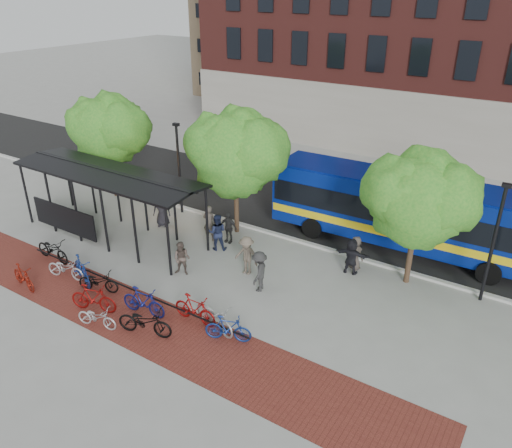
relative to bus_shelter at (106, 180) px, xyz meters
The scene contains 33 objects.
ground 8.68m from the bus_shelter, ahead, with size 160.00×160.00×0.00m, color #9E9E99.
asphalt_street 12.12m from the bus_shelter, 46.19° to the left, with size 160.00×8.00×0.01m, color black.
curb 9.74m from the bus_shelter, 28.84° to the left, with size 160.00×0.25×0.12m, color #B7B7B2.
brick_strip 8.19m from the bus_shelter, 36.40° to the right, with size 24.00×3.00×0.01m, color maroon.
bike_rack_rail 6.74m from the bus_shelter, 36.84° to the right, with size 12.00×0.05×0.95m, color black.
bus_shelter is the anchor object (origin of this frame).
tree_a 5.52m from the bus_shelter, 134.60° to the left, with size 4.90×4.00×6.18m.
tree_b 6.64m from the bus_shelter, 36.21° to the left, with size 5.15×4.20×6.47m.
tree_c 14.77m from the bus_shelter, 15.06° to the left, with size 4.66×3.80×5.92m.
lamp_post_left 4.24m from the bus_shelter, 74.47° to the left, with size 0.35×0.20×5.12m.
lamp_post_right 17.61m from the bus_shelter, 13.39° to the left, with size 0.35×0.20×5.12m.
bus 14.62m from the bus_shelter, 27.84° to the left, with size 13.14×3.40×3.53m.
bike_0 4.15m from the bus_shelter, 96.73° to the right, with size 0.74×2.11×1.11m, color black.
bike_1 6.07m from the bus_shelter, 84.22° to the right, with size 0.50×1.78×1.07m, color maroon.
bike_2 4.97m from the bus_shelter, 70.68° to the right, with size 0.66×1.88×0.99m, color #BCBCBF.
bike_3 5.13m from the bus_shelter, 59.05° to the right, with size 0.57×2.02×1.21m, color navy.
bike_4 5.84m from the bus_shelter, 49.18° to the right, with size 0.63×1.80×0.95m, color black.
bike_5 7.10m from the bus_shelter, 49.02° to the right, with size 0.56×1.98×1.19m, color maroon.
bike_6 8.18m from the bus_shelter, 47.08° to the right, with size 0.59×1.69×0.89m, color #B2B2B4.
bike_7 7.85m from the bus_shelter, 33.72° to the right, with size 0.56×1.97×1.19m, color navy.
bike_8 9.05m from the bus_shelter, 35.16° to the right, with size 0.75×2.16×1.13m, color black.
bike_9 9.21m from the bus_shelter, 22.73° to the right, with size 0.55×1.93×1.16m, color maroon.
bike_10 9.99m from the bus_shelter, 20.29° to the right, with size 0.75×2.15×1.13m, color #A2A2A4.
bike_11 10.85m from the bus_shelter, 20.24° to the right, with size 0.49×1.75×1.05m, color navy.
pedestrian_0 3.32m from the bus_shelter, 57.54° to the left, with size 0.93×0.60×1.90m, color black.
pedestrian_1 5.47m from the bus_shelter, 26.69° to the left, with size 0.68×0.45×1.87m, color #474039.
pedestrian_2 6.07m from the bus_shelter, 17.12° to the left, with size 0.90×0.70×1.85m, color #1A213D.
pedestrian_3 8.18m from the bus_shelter, ahead, with size 1.18×0.68×1.82m, color brown.
pedestrian_4 6.42m from the bus_shelter, 25.21° to the left, with size 0.95×0.39×1.62m, color #282828.
pedestrian_5 12.38m from the bus_shelter, 14.90° to the left, with size 1.57×0.50×1.69m, color black.
pedestrian_6 12.51m from the bus_shelter, 17.00° to the left, with size 0.78×0.51×1.60m, color #473E39.
pedestrian_8 6.03m from the bus_shelter, 10.48° to the right, with size 0.77×0.60×1.59m, color #4F423B.
pedestrian_9 9.32m from the bus_shelter, ahead, with size 1.17×0.67×1.82m, color #2A2A2A.
Camera 1 is at (10.49, -15.78, 11.83)m, focal length 35.00 mm.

